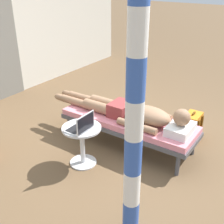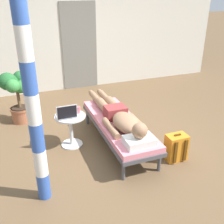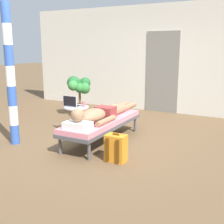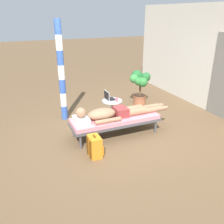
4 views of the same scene
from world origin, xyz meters
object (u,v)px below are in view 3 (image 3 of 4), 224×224
object	(u,v)px
backpack	(116,148)
potted_plant	(79,92)
lounge_chair	(102,123)
laptop	(72,104)
person_reclining	(100,114)
drink_glass	(84,104)
side_table	(76,115)
porch_post	(10,76)

from	to	relation	value
backpack	potted_plant	xyz separation A→B (m)	(-2.05, 2.08, 0.42)
lounge_chair	laptop	bearing A→B (deg)	166.39
laptop	person_reclining	bearing A→B (deg)	-18.05
potted_plant	person_reclining	bearing A→B (deg)	-45.63
lounge_chair	drink_glass	world-z (taller)	drink_glass
drink_glass	backpack	distance (m)	1.59
lounge_chair	potted_plant	distance (m)	2.00
lounge_chair	backpack	size ratio (longest dim) A/B	4.50
laptop	lounge_chair	bearing A→B (deg)	-13.61
side_table	laptop	world-z (taller)	laptop
drink_glass	backpack	size ratio (longest dim) A/B	0.25
laptop	drink_glass	distance (m)	0.23
side_table	backpack	bearing A→B (deg)	-34.59
porch_post	drink_glass	bearing A→B (deg)	56.40
laptop	potted_plant	world-z (taller)	potted_plant
side_table	backpack	world-z (taller)	side_table
side_table	backpack	size ratio (longest dim) A/B	1.23
lounge_chair	porch_post	xyz separation A→B (m)	(-1.28, -0.80, 0.83)
lounge_chair	potted_plant	size ratio (longest dim) A/B	1.95
backpack	porch_post	distance (m)	2.16
laptop	porch_post	size ratio (longest dim) A/B	0.13
laptop	drink_glass	xyz separation A→B (m)	(0.21, 0.10, -0.01)
drink_glass	porch_post	world-z (taller)	porch_post
person_reclining	side_table	size ratio (longest dim) A/B	4.15
laptop	drink_glass	size ratio (longest dim) A/B	2.95
potted_plant	laptop	bearing A→B (deg)	-61.55
lounge_chair	person_reclining	world-z (taller)	person_reclining
drink_glass	porch_post	xyz separation A→B (m)	(-0.73, -1.09, 0.60)
backpack	porch_post	bearing A→B (deg)	-176.54
person_reclining	drink_glass	xyz separation A→B (m)	(-0.56, 0.35, 0.06)
lounge_chair	drink_glass	size ratio (longest dim) A/B	18.11
drink_glass	backpack	xyz separation A→B (m)	(1.19, -0.98, -0.38)
lounge_chair	backpack	distance (m)	0.95
drink_glass	backpack	bearing A→B (deg)	-39.27
drink_glass	potted_plant	world-z (taller)	potted_plant
laptop	porch_post	distance (m)	1.27
side_table	backpack	xyz separation A→B (m)	(1.34, -0.93, -0.16)
drink_glass	potted_plant	distance (m)	1.40
drink_glass	porch_post	size ratio (longest dim) A/B	0.04
drink_glass	laptop	bearing A→B (deg)	-154.43
person_reclining	backpack	world-z (taller)	person_reclining
lounge_chair	potted_plant	bearing A→B (deg)	135.67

